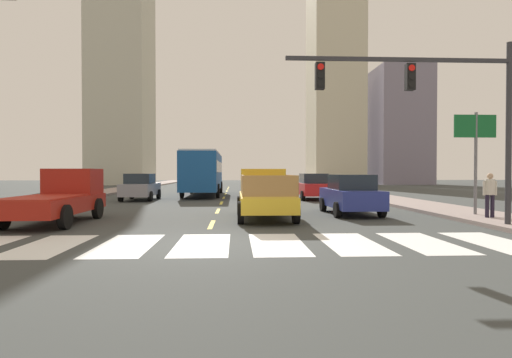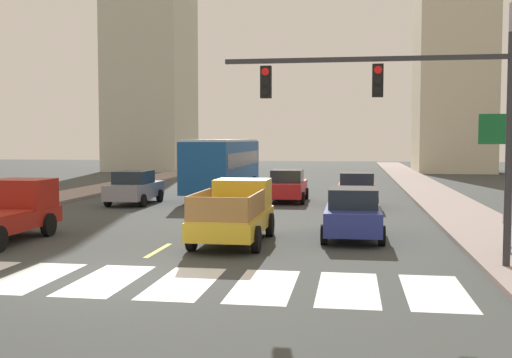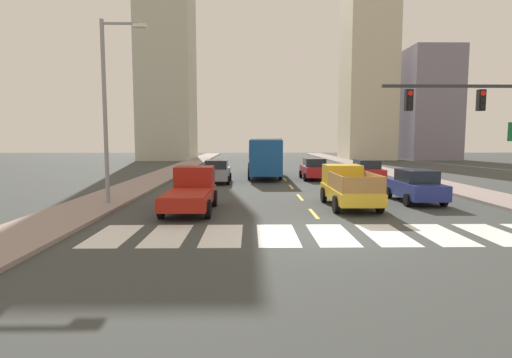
# 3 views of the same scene
# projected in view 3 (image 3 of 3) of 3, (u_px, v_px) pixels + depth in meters

# --- Properties ---
(ground_plane) EXTENTS (160.00, 160.00, 0.00)m
(ground_plane) POSITION_uv_depth(u_px,v_px,m) (331.00, 235.00, 14.23)
(ground_plane) COLOR #393D3B
(sidewalk_right) EXTENTS (3.07, 110.00, 0.15)m
(sidewalk_right) POSITION_uv_depth(u_px,v_px,m) (420.00, 180.00, 32.29)
(sidewalk_right) COLOR gray
(sidewalk_right) RESTS_ON ground
(sidewalk_left) EXTENTS (3.07, 110.00, 0.15)m
(sidewalk_left) POSITION_uv_depth(u_px,v_px,m) (151.00, 180.00, 31.98)
(sidewalk_left) COLOR gray
(sidewalk_left) RESTS_ON ground
(crosswalk_stripe_0) EXTENTS (1.35, 3.36, 0.01)m
(crosswalk_stripe_0) POSITION_uv_depth(u_px,v_px,m) (113.00, 235.00, 14.12)
(crosswalk_stripe_0) COLOR silver
(crosswalk_stripe_0) RESTS_ON ground
(crosswalk_stripe_1) EXTENTS (1.35, 3.36, 0.01)m
(crosswalk_stripe_1) POSITION_uv_depth(u_px,v_px,m) (168.00, 235.00, 14.15)
(crosswalk_stripe_1) COLOR silver
(crosswalk_stripe_1) RESTS_ON ground
(crosswalk_stripe_2) EXTENTS (1.35, 3.36, 0.01)m
(crosswalk_stripe_2) POSITION_uv_depth(u_px,v_px,m) (222.00, 235.00, 14.18)
(crosswalk_stripe_2) COLOR silver
(crosswalk_stripe_2) RESTS_ON ground
(crosswalk_stripe_3) EXTENTS (1.35, 3.36, 0.01)m
(crosswalk_stripe_3) POSITION_uv_depth(u_px,v_px,m) (277.00, 235.00, 14.21)
(crosswalk_stripe_3) COLOR silver
(crosswalk_stripe_3) RESTS_ON ground
(crosswalk_stripe_4) EXTENTS (1.35, 3.36, 0.01)m
(crosswalk_stripe_4) POSITION_uv_depth(u_px,v_px,m) (332.00, 235.00, 14.23)
(crosswalk_stripe_4) COLOR silver
(crosswalk_stripe_4) RESTS_ON ground
(crosswalk_stripe_5) EXTENTS (1.35, 3.36, 0.01)m
(crosswalk_stripe_5) POSITION_uv_depth(u_px,v_px,m) (386.00, 234.00, 14.26)
(crosswalk_stripe_5) COLOR silver
(crosswalk_stripe_5) RESTS_ON ground
(crosswalk_stripe_6) EXTENTS (1.35, 3.36, 0.01)m
(crosswalk_stripe_6) POSITION_uv_depth(u_px,v_px,m) (440.00, 234.00, 14.29)
(crosswalk_stripe_6) COLOR silver
(crosswalk_stripe_6) RESTS_ON ground
(crosswalk_stripe_7) EXTENTS (1.35, 3.36, 0.01)m
(crosswalk_stripe_7) POSITION_uv_depth(u_px,v_px,m) (493.00, 234.00, 14.32)
(crosswalk_stripe_7) COLOR silver
(crosswalk_stripe_7) RESTS_ON ground
(lane_dash_0) EXTENTS (0.16, 2.40, 0.01)m
(lane_dash_0) POSITION_uv_depth(u_px,v_px,m) (314.00, 214.00, 18.21)
(lane_dash_0) COLOR yellow
(lane_dash_0) RESTS_ON ground
(lane_dash_1) EXTENTS (0.16, 2.40, 0.01)m
(lane_dash_1) POSITION_uv_depth(u_px,v_px,m) (300.00, 197.00, 23.19)
(lane_dash_1) COLOR yellow
(lane_dash_1) RESTS_ON ground
(lane_dash_2) EXTENTS (0.16, 2.40, 0.01)m
(lane_dash_2) POSITION_uv_depth(u_px,v_px,m) (291.00, 187.00, 28.16)
(lane_dash_2) COLOR yellow
(lane_dash_2) RESTS_ON ground
(lane_dash_3) EXTENTS (0.16, 2.40, 0.01)m
(lane_dash_3) POSITION_uv_depth(u_px,v_px,m) (285.00, 180.00, 33.14)
(lane_dash_3) COLOR yellow
(lane_dash_3) RESTS_ON ground
(lane_dash_4) EXTENTS (0.16, 2.40, 0.01)m
(lane_dash_4) POSITION_uv_depth(u_px,v_px,m) (280.00, 174.00, 38.11)
(lane_dash_4) COLOR yellow
(lane_dash_4) RESTS_ON ground
(lane_dash_5) EXTENTS (0.16, 2.40, 0.01)m
(lane_dash_5) POSITION_uv_depth(u_px,v_px,m) (277.00, 170.00, 43.09)
(lane_dash_5) COLOR yellow
(lane_dash_5) RESTS_ON ground
(lane_dash_6) EXTENTS (0.16, 2.40, 0.01)m
(lane_dash_6) POSITION_uv_depth(u_px,v_px,m) (274.00, 167.00, 48.06)
(lane_dash_6) COLOR yellow
(lane_dash_6) RESTS_ON ground
(lane_dash_7) EXTENTS (0.16, 2.40, 0.01)m
(lane_dash_7) POSITION_uv_depth(u_px,v_px,m) (272.00, 164.00, 53.03)
(lane_dash_7) COLOR yellow
(lane_dash_7) RESTS_ON ground
(pickup_stakebed) EXTENTS (2.18, 5.20, 1.96)m
(pickup_stakebed) POSITION_uv_depth(u_px,v_px,m) (348.00, 187.00, 20.22)
(pickup_stakebed) COLOR gold
(pickup_stakebed) RESTS_ON ground
(pickup_dark) EXTENTS (2.18, 5.20, 1.96)m
(pickup_dark) POSITION_uv_depth(u_px,v_px,m) (191.00, 190.00, 19.03)
(pickup_dark) COLOR maroon
(pickup_dark) RESTS_ON ground
(city_bus) EXTENTS (2.72, 10.80, 3.32)m
(city_bus) POSITION_uv_depth(u_px,v_px,m) (264.00, 154.00, 35.50)
(city_bus) COLOR #164D96
(city_bus) RESTS_ON ground
(sedan_near_right) EXTENTS (2.02, 4.40, 1.72)m
(sedan_near_right) POSITION_uv_depth(u_px,v_px,m) (314.00, 169.00, 33.16)
(sedan_near_right) COLOR red
(sedan_near_right) RESTS_ON ground
(sedan_mid) EXTENTS (2.02, 4.40, 1.72)m
(sedan_mid) POSITION_uv_depth(u_px,v_px,m) (217.00, 171.00, 30.64)
(sedan_mid) COLOR gray
(sedan_mid) RESTS_ON ground
(sedan_near_left) EXTENTS (2.02, 4.40, 1.72)m
(sedan_near_left) POSITION_uv_depth(u_px,v_px,m) (415.00, 186.00, 21.36)
(sedan_near_left) COLOR navy
(sedan_near_left) RESTS_ON ground
(sedan_far) EXTENTS (2.02, 4.40, 1.72)m
(sedan_far) POSITION_uv_depth(u_px,v_px,m) (366.00, 171.00, 31.05)
(sedan_far) COLOR red
(sedan_far) RESTS_ON ground
(traffic_signal_gantry) EXTENTS (7.32, 0.27, 6.00)m
(traffic_signal_gantry) POSITION_uv_depth(u_px,v_px,m) (505.00, 118.00, 16.38)
(traffic_signal_gantry) COLOR #2D2D33
(traffic_signal_gantry) RESTS_ON ground
(streetlight_left) EXTENTS (2.20, 0.28, 9.00)m
(streetlight_left) POSITION_uv_depth(u_px,v_px,m) (108.00, 105.00, 19.91)
(streetlight_left) COLOR gray
(streetlight_left) RESTS_ON ground
(tower_tall_centre) EXTENTS (7.88, 9.68, 34.51)m
(tower_tall_centre) POSITION_uv_depth(u_px,v_px,m) (167.00, 47.00, 62.74)
(tower_tall_centre) COLOR #B8B7A4
(tower_tall_centre) RESTS_ON ground
(block_mid_left) EXTENTS (7.30, 8.78, 35.70)m
(block_mid_left) POSITION_uv_depth(u_px,v_px,m) (369.00, 45.00, 64.07)
(block_mid_left) COLOR beige
(block_mid_left) RESTS_ON ground
(block_mid_right) EXTENTS (7.59, 7.08, 17.14)m
(block_mid_right) POSITION_uv_depth(u_px,v_px,m) (431.00, 104.00, 63.53)
(block_mid_right) COLOR gray
(block_mid_right) RESTS_ON ground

